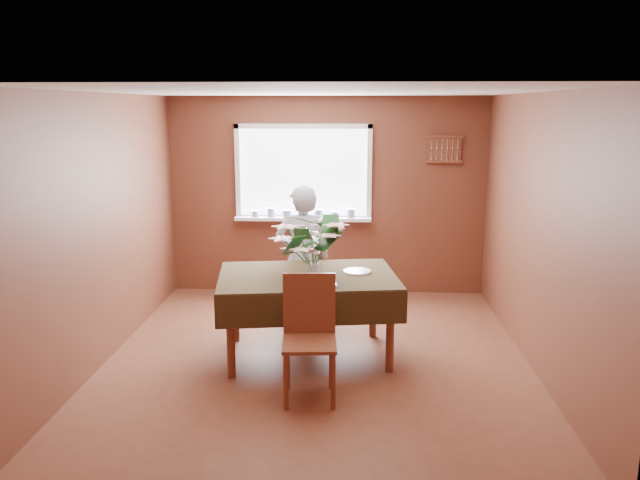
# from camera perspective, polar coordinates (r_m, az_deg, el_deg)

# --- Properties ---
(floor) EXTENTS (4.50, 4.50, 0.00)m
(floor) POSITION_cam_1_polar(r_m,az_deg,el_deg) (6.09, -0.28, -10.81)
(floor) COLOR brown
(floor) RESTS_ON ground
(ceiling) EXTENTS (4.50, 4.50, 0.00)m
(ceiling) POSITION_cam_1_polar(r_m,az_deg,el_deg) (5.61, -0.31, 13.43)
(ceiling) COLOR white
(ceiling) RESTS_ON wall_back
(wall_back) EXTENTS (4.00, 0.00, 4.00)m
(wall_back) POSITION_cam_1_polar(r_m,az_deg,el_deg) (7.93, 0.65, 4.00)
(wall_back) COLOR brown
(wall_back) RESTS_ON floor
(wall_front) EXTENTS (4.00, 0.00, 4.00)m
(wall_front) POSITION_cam_1_polar(r_m,az_deg,el_deg) (3.54, -2.41, -6.39)
(wall_front) COLOR brown
(wall_front) RESTS_ON floor
(wall_left) EXTENTS (0.00, 4.50, 4.50)m
(wall_left) POSITION_cam_1_polar(r_m,az_deg,el_deg) (6.16, -19.20, 0.95)
(wall_left) COLOR brown
(wall_left) RESTS_ON floor
(wall_right) EXTENTS (0.00, 4.50, 4.50)m
(wall_right) POSITION_cam_1_polar(r_m,az_deg,el_deg) (5.95, 19.32, 0.55)
(wall_right) COLOR brown
(wall_right) RESTS_ON floor
(window_assembly) EXTENTS (1.72, 0.20, 1.22)m
(window_assembly) POSITION_cam_1_polar(r_m,az_deg,el_deg) (7.88, -1.53, 4.63)
(window_assembly) COLOR white
(window_assembly) RESTS_ON wall_back
(spoon_rack) EXTENTS (0.44, 0.05, 0.33)m
(spoon_rack) POSITION_cam_1_polar(r_m,az_deg,el_deg) (7.91, 11.32, 8.12)
(spoon_rack) COLOR brown
(spoon_rack) RESTS_ON wall_back
(dining_table) EXTENTS (1.82, 1.36, 0.82)m
(dining_table) POSITION_cam_1_polar(r_m,az_deg,el_deg) (5.94, -1.14, -4.12)
(dining_table) COLOR brown
(dining_table) RESTS_ON floor
(chair_far) EXTENTS (0.40, 0.40, 0.91)m
(chair_far) POSITION_cam_1_polar(r_m,az_deg,el_deg) (6.89, -1.19, -3.64)
(chair_far) COLOR brown
(chair_far) RESTS_ON floor
(chair_near) EXTENTS (0.47, 0.47, 1.02)m
(chair_near) POSITION_cam_1_polar(r_m,az_deg,el_deg) (5.20, -0.98, -8.38)
(chair_near) COLOR brown
(chair_near) RESTS_ON floor
(seated_woman) EXTENTS (0.61, 0.44, 1.57)m
(seated_woman) POSITION_cam_1_polar(r_m,az_deg,el_deg) (6.66, -1.60, -1.66)
(seated_woman) COLOR white
(seated_woman) RESTS_ON floor
(flower_bouquet) EXTENTS (0.64, 0.64, 0.54)m
(flower_bouquet) POSITION_cam_1_polar(r_m,az_deg,el_deg) (5.64, -0.66, -0.22)
(flower_bouquet) COLOR white
(flower_bouquet) RESTS_ON dining_table
(side_plate) EXTENTS (0.30, 0.30, 0.01)m
(side_plate) POSITION_cam_1_polar(r_m,az_deg,el_deg) (6.01, 3.43, -2.87)
(side_plate) COLOR white
(side_plate) RESTS_ON dining_table
(table_knife) EXTENTS (0.13, 0.23, 0.00)m
(table_knife) POSITION_cam_1_polar(r_m,az_deg,el_deg) (5.67, 0.93, -3.77)
(table_knife) COLOR silver
(table_knife) RESTS_ON dining_table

